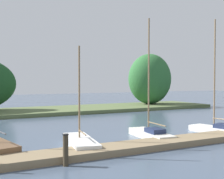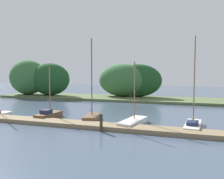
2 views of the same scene
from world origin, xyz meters
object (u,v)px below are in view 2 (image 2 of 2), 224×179
object	(u,v)px
sailboat_3	(134,122)
sailboat_4	(193,124)
mooring_piling_1	(101,123)
sailboat_1	(49,114)
sailboat_2	(92,117)

from	to	relation	value
sailboat_3	sailboat_4	world-z (taller)	sailboat_4
mooring_piling_1	sailboat_1	bearing A→B (deg)	154.82
sailboat_1	sailboat_4	bearing A→B (deg)	-84.67
sailboat_4	sailboat_2	bearing A→B (deg)	95.06
sailboat_3	sailboat_4	bearing A→B (deg)	-75.47
sailboat_1	sailboat_3	xyz separation A→B (m)	(8.83, -0.14, -0.10)
sailboat_3	sailboat_4	distance (m)	5.02
sailboat_1	sailboat_4	size ratio (longest dim) A/B	0.68
sailboat_3	sailboat_4	size ratio (longest dim) A/B	0.73
mooring_piling_1	sailboat_3	bearing A→B (deg)	58.42
sailboat_1	sailboat_4	xyz separation A→B (m)	(13.83, 0.25, -0.04)
sailboat_2	mooring_piling_1	size ratio (longest dim) A/B	5.67
sailboat_4	sailboat_1	bearing A→B (deg)	96.39
sailboat_3	sailboat_2	bearing A→B (deg)	94.22
sailboat_2	sailboat_3	distance (m)	4.27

